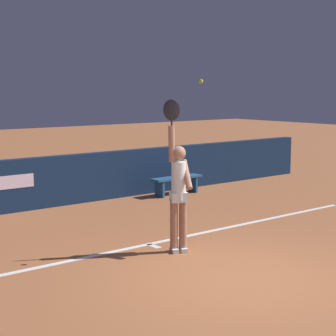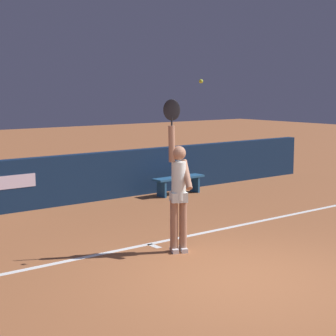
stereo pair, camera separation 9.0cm
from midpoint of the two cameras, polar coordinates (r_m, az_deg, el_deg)
name	(u,v)px [view 1 (the left image)]	position (r m, az deg, el deg)	size (l,w,h in m)	color
ground_plane	(243,278)	(8.27, 7.27, -10.92)	(60.00, 60.00, 0.00)	#A15D36
court_lines	(271,288)	(7.94, 9.95, -11.77)	(10.94, 5.70, 0.00)	white
back_wall	(45,182)	(13.08, -12.44, -1.40)	(16.73, 0.26, 1.15)	#112545
tennis_player	(178,189)	(9.23, 0.77, -2.14)	(0.46, 0.46, 2.51)	#A87459
tennis_ball	(201,81)	(8.94, 3.04, 8.69)	(0.06, 0.06, 0.06)	#C5DC34
courtside_bench_near	(177,181)	(14.35, 0.69, -1.31)	(1.46, 0.40, 0.45)	#245686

